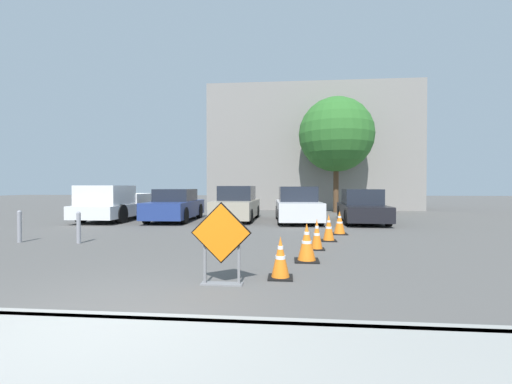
{
  "coord_description": "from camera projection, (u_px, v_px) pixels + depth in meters",
  "views": [
    {
      "loc": [
        2.11,
        -3.62,
        1.57
      ],
      "look_at": [
        0.58,
        12.96,
        1.31
      ],
      "focal_mm": 24.0,
      "sensor_mm": 36.0,
      "label": 1
    }
  ],
  "objects": [
    {
      "name": "ground_plane",
      "position": [
        235.0,
        226.0,
        13.78
      ],
      "size": [
        96.0,
        96.0,
        0.0
      ],
      "primitive_type": "plane",
      "color": "#565451"
    },
    {
      "name": "traffic_cone_fifth",
      "position": [
        340.0,
        223.0,
        11.27
      ],
      "size": [
        0.5,
        0.5,
        0.78
      ],
      "color": "black",
      "rests_on": "ground_plane"
    },
    {
      "name": "sidewalk_strip",
      "position": [
        24.0,
        373.0,
        2.75
      ],
      "size": [
        21.75,
        2.16,
        0.14
      ],
      "color": "#999993",
      "rests_on": "ground_plane"
    },
    {
      "name": "traffic_cone_third",
      "position": [
        317.0,
        235.0,
        8.52
      ],
      "size": [
        0.38,
        0.38,
        0.77
      ],
      "color": "black",
      "rests_on": "ground_plane"
    },
    {
      "name": "pickup_truck",
      "position": [
        115.0,
        205.0,
        15.92
      ],
      "size": [
        2.04,
        5.25,
        1.62
      ],
      "rotation": [
        0.0,
        0.0,
        3.14
      ],
      "color": "silver",
      "rests_on": "ground_plane"
    },
    {
      "name": "parked_car_second",
      "position": [
        237.0,
        205.0,
        16.04
      ],
      "size": [
        1.84,
        4.41,
        1.6
      ],
      "rotation": [
        0.0,
        0.0,
        3.13
      ],
      "color": "#A39984",
      "rests_on": "ground_plane"
    },
    {
      "name": "bollard_second",
      "position": [
        19.0,
        225.0,
        9.6
      ],
      "size": [
        0.12,
        0.12,
        0.91
      ],
      "color": "gray",
      "rests_on": "ground_plane"
    },
    {
      "name": "parked_car_nearest",
      "position": [
        175.0,
        206.0,
        15.82
      ],
      "size": [
        1.95,
        4.54,
        1.46
      ],
      "rotation": [
        0.0,
        0.0,
        3.18
      ],
      "color": "navy",
      "rests_on": "ground_plane"
    },
    {
      "name": "parked_car_third",
      "position": [
        297.0,
        206.0,
        15.25
      ],
      "size": [
        2.06,
        4.4,
        1.58
      ],
      "rotation": [
        0.0,
        0.0,
        3.2
      ],
      "color": "silver",
      "rests_on": "ground_plane"
    },
    {
      "name": "bollard_nearest",
      "position": [
        79.0,
        227.0,
        9.44
      ],
      "size": [
        0.12,
        0.12,
        0.88
      ],
      "color": "gray",
      "rests_on": "ground_plane"
    },
    {
      "name": "traffic_cone_nearest",
      "position": [
        280.0,
        258.0,
        5.85
      ],
      "size": [
        0.42,
        0.42,
        0.72
      ],
      "color": "black",
      "rests_on": "ground_plane"
    },
    {
      "name": "building_facade_backdrop",
      "position": [
        311.0,
        150.0,
        25.06
      ],
      "size": [
        14.39,
        5.0,
        8.57
      ],
      "color": "gray",
      "rests_on": "ground_plane"
    },
    {
      "name": "curb_lip",
      "position": [
        98.0,
        321.0,
        3.83
      ],
      "size": [
        21.75,
        0.2,
        0.14
      ],
      "color": "#999993",
      "rests_on": "ground_plane"
    },
    {
      "name": "traffic_cone_fourth",
      "position": [
        329.0,
        228.0,
        9.87
      ],
      "size": [
        0.44,
        0.44,
        0.78
      ],
      "color": "black",
      "rests_on": "ground_plane"
    },
    {
      "name": "traffic_cone_second",
      "position": [
        307.0,
        243.0,
        7.19
      ],
      "size": [
        0.51,
        0.51,
        0.81
      ],
      "color": "black",
      "rests_on": "ground_plane"
    },
    {
      "name": "parked_car_fourth",
      "position": [
        362.0,
        207.0,
        15.02
      ],
      "size": [
        1.96,
        4.45,
        1.46
      ],
      "rotation": [
        0.0,
        0.0,
        3.09
      ],
      "color": "black",
      "rests_on": "ground_plane"
    },
    {
      "name": "street_tree_behind_lot",
      "position": [
        336.0,
        135.0,
        20.77
      ],
      "size": [
        4.53,
        4.53,
        7.01
      ],
      "color": "#513823",
      "rests_on": "ground_plane"
    },
    {
      "name": "road_closed_sign",
      "position": [
        221.0,
        241.0,
        5.43
      ],
      "size": [
        0.98,
        0.2,
        1.33
      ],
      "color": "black",
      "rests_on": "ground_plane"
    }
  ]
}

